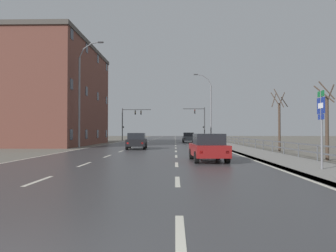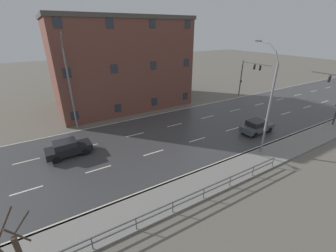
% 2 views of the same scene
% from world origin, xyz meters
% --- Properties ---
extents(ground_plane, '(160.00, 160.00, 0.12)m').
position_xyz_m(ground_plane, '(0.00, 48.00, -0.06)').
color(ground_plane, '#666056').
extents(road_asphalt_strip, '(14.00, 120.00, 0.03)m').
position_xyz_m(road_asphalt_strip, '(0.00, 60.00, 0.01)').
color(road_asphalt_strip, '#3D3D3F').
rests_on(road_asphalt_strip, ground).
extents(street_lamp_midground, '(2.65, 0.24, 10.32)m').
position_xyz_m(street_lamp_midground, '(7.42, 43.63, 5.03)').
color(street_lamp_midground, slate).
rests_on(street_lamp_midground, ground).
extents(street_lamp_left_bank, '(2.57, 0.24, 11.03)m').
position_xyz_m(street_lamp_left_bank, '(-7.44, 29.00, 5.39)').
color(street_lamp_left_bank, slate).
rests_on(street_lamp_left_bank, ground).
extents(traffic_signal_right, '(4.22, 0.36, 6.35)m').
position_xyz_m(traffic_signal_right, '(7.22, 57.09, 4.09)').
color(traffic_signal_right, '#38383A').
rests_on(traffic_signal_right, ground).
extents(traffic_signal_left, '(5.63, 0.36, 6.23)m').
position_xyz_m(traffic_signal_left, '(-6.52, 57.32, 4.30)').
color(traffic_signal_left, '#38383A').
rests_on(traffic_signal_left, ground).
extents(car_distant, '(1.86, 4.11, 1.57)m').
position_xyz_m(car_distant, '(4.38, 46.91, 0.80)').
color(car_distant, '#474C51').
rests_on(car_distant, ground).
extents(car_near_left, '(1.97, 4.17, 1.57)m').
position_xyz_m(car_near_left, '(-1.44, 27.19, 0.80)').
color(car_near_left, black).
rests_on(car_near_left, ground).
extents(brick_building, '(12.37, 19.37, 12.89)m').
position_xyz_m(brick_building, '(-14.50, 37.34, 6.46)').
color(brick_building, brown).
rests_on(brick_building, ground).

